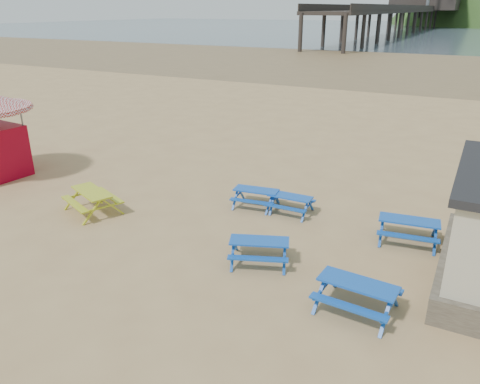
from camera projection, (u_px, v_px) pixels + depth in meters
The scene contains 10 objects.
ground at pixel (211, 234), 15.22m from camera, with size 400.00×400.00×0.00m, color tan.
wet_sand at pixel (429, 65), 60.53m from camera, with size 400.00×400.00×0.00m, color olive.
sea at pixel (474, 30), 155.29m from camera, with size 400.00×400.00×0.00m, color #475865.
picnic_table_blue_a at pixel (256, 198), 17.22m from camera, with size 1.79×1.52×0.68m.
picnic_table_blue_b at pixel (290, 204), 16.70m from camera, with size 1.57×1.27×0.65m.
picnic_table_blue_c at pixel (408, 231), 14.59m from camera, with size 1.99×1.69×0.76m.
picnic_table_blue_e at pixel (259, 251), 13.42m from camera, with size 2.06×1.88×0.71m.
picnic_table_blue_f at pixel (357, 296), 11.25m from camera, with size 1.97×1.64×0.78m.
picnic_table_yellow at pixel (93, 202), 16.72m from camera, with size 2.37×2.17×0.81m.
pier at pixel (423, 12), 167.83m from camera, with size 24.00×220.00×39.29m.
Camera 1 is at (7.16, -11.66, 6.87)m, focal length 35.00 mm.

